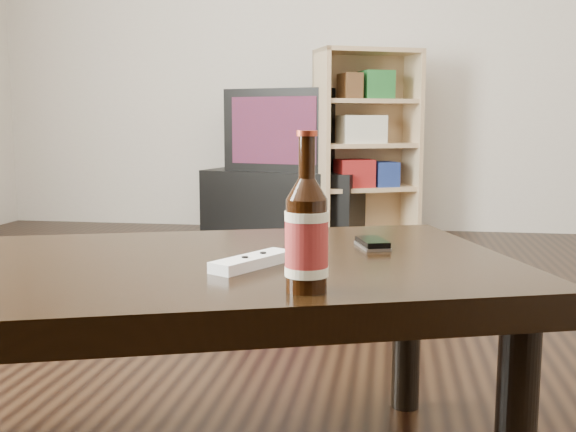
# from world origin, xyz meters

# --- Properties ---
(floor) EXTENTS (5.00, 6.00, 0.01)m
(floor) POSITION_xyz_m (0.00, 0.00, -0.01)
(floor) COLOR black
(floor) RESTS_ON ground
(wall_back) EXTENTS (5.00, 0.02, 2.70)m
(wall_back) POSITION_xyz_m (0.00, 3.01, 1.35)
(wall_back) COLOR silver
(wall_back) RESTS_ON ground
(tv_stand) EXTENTS (1.12, 0.75, 0.41)m
(tv_stand) POSITION_xyz_m (-0.45, 2.80, 0.21)
(tv_stand) COLOR black
(tv_stand) RESTS_ON floor
(tv) EXTENTS (0.78, 0.59, 0.52)m
(tv) POSITION_xyz_m (-0.45, 2.80, 0.67)
(tv) COLOR black
(tv) RESTS_ON tv_stand
(bookshelf) EXTENTS (0.69, 0.52, 1.16)m
(bookshelf) POSITION_xyz_m (0.07, 2.66, 0.61)
(bookshelf) COLOR tan
(bookshelf) RESTS_ON floor
(coffee_table) EXTENTS (1.40, 1.08, 0.46)m
(coffee_table) POSITION_xyz_m (-0.12, -0.32, 0.40)
(coffee_table) COLOR black
(coffee_table) RESTS_ON floor
(beer_bottle) EXTENTS (0.09, 0.09, 0.26)m
(beer_bottle) POSITION_xyz_m (0.12, -0.53, 0.55)
(beer_bottle) COLOR black
(beer_bottle) RESTS_ON coffee_table
(phone) EXTENTS (0.08, 0.12, 0.02)m
(phone) POSITION_xyz_m (0.21, -0.13, 0.47)
(phone) COLOR #A6A6A8
(phone) RESTS_ON coffee_table
(remote) EXTENTS (0.14, 0.19, 0.02)m
(remote) POSITION_xyz_m (-0.01, -0.36, 0.47)
(remote) COLOR white
(remote) RESTS_ON coffee_table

